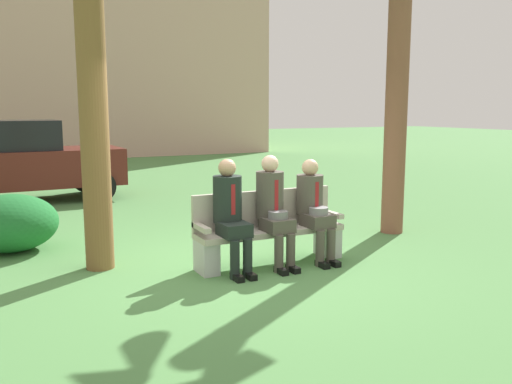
# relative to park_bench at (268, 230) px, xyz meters

# --- Properties ---
(ground_plane) EXTENTS (80.00, 80.00, 0.00)m
(ground_plane) POSITION_rel_park_bench_xyz_m (-0.40, -0.10, -0.42)
(ground_plane) COLOR #4F8647
(park_bench) EXTENTS (1.90, 0.44, 0.90)m
(park_bench) POSITION_rel_park_bench_xyz_m (0.00, 0.00, 0.00)
(park_bench) COLOR #B7AD9E
(park_bench) RESTS_ON ground
(seated_man_left) EXTENTS (0.34, 0.72, 1.33)m
(seated_man_left) POSITION_rel_park_bench_xyz_m (-0.57, -0.12, 0.32)
(seated_man_left) COLOR #1E2823
(seated_man_left) RESTS_ON ground
(seated_man_middle) EXTENTS (0.34, 0.72, 1.35)m
(seated_man_middle) POSITION_rel_park_bench_xyz_m (-0.00, -0.13, 0.33)
(seated_man_middle) COLOR #4C473D
(seated_man_middle) RESTS_ON ground
(seated_man_right) EXTENTS (0.34, 0.72, 1.28)m
(seated_man_right) POSITION_rel_park_bench_xyz_m (0.58, -0.13, 0.29)
(seated_man_right) COLOR #4C473D
(seated_man_right) RESTS_ON ground
(palm_tree_tall) EXTENTS (1.50, 1.54, 5.11)m
(palm_tree_tall) POSITION_rel_park_bench_xyz_m (2.50, 0.64, 3.00)
(palm_tree_tall) COLOR brown
(palm_tree_tall) RESTS_ON ground
(shrub_near_bench) EXTENTS (1.25, 1.14, 0.78)m
(shrub_near_bench) POSITION_rel_park_bench_xyz_m (-2.85, 2.04, -0.03)
(shrub_near_bench) COLOR #1F6C2E
(shrub_near_bench) RESTS_ON ground
(parked_car_near) EXTENTS (3.94, 1.79, 1.68)m
(parked_car_near) POSITION_rel_park_bench_xyz_m (-2.44, 6.23, 0.42)
(parked_car_near) COLOR #591E19
(parked_car_near) RESTS_ON ground
(building_backdrop) EXTENTS (16.78, 7.61, 10.62)m
(building_backdrop) POSITION_rel_park_bench_xyz_m (0.22, 19.08, 4.91)
(building_backdrop) COLOR #CE9E90
(building_backdrop) RESTS_ON ground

